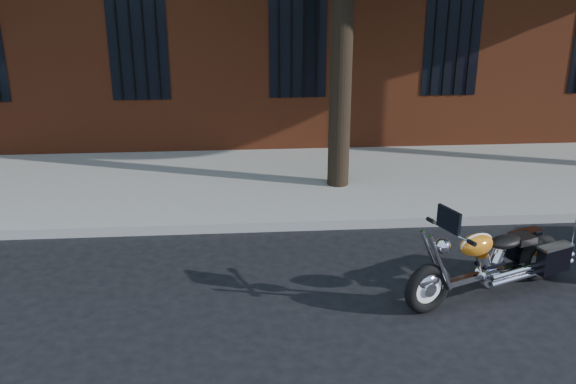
{
  "coord_description": "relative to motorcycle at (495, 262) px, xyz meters",
  "views": [
    {
      "loc": [
        -1.13,
        -7.3,
        3.81
      ],
      "look_at": [
        -0.51,
        0.8,
        0.8
      ],
      "focal_mm": 40.0,
      "sensor_mm": 36.0,
      "label": 1
    }
  ],
  "objects": [
    {
      "name": "sidewalk",
      "position": [
        -1.82,
        3.98,
        -0.34
      ],
      "size": [
        40.0,
        3.6,
        0.15
      ],
      "primitive_type": "cube",
      "color": "gray",
      "rests_on": "ground"
    },
    {
      "name": "motorcycle",
      "position": [
        0.0,
        0.0,
        0.0
      ],
      "size": [
        2.37,
        1.24,
        1.22
      ],
      "rotation": [
        0.0,
        0.0,
        0.39
      ],
      "color": "black",
      "rests_on": "ground"
    },
    {
      "name": "curb",
      "position": [
        -1.82,
        2.1,
        -0.34
      ],
      "size": [
        40.0,
        0.16,
        0.15
      ],
      "primitive_type": "cube",
      "color": "gray",
      "rests_on": "ground"
    },
    {
      "name": "ground",
      "position": [
        -1.82,
        0.72,
        -0.41
      ],
      "size": [
        120.0,
        120.0,
        0.0
      ],
      "primitive_type": "plane",
      "color": "black",
      "rests_on": "ground"
    }
  ]
}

